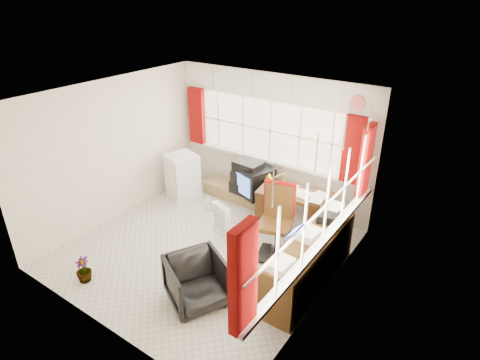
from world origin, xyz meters
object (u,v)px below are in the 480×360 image
(crt_tv, at_px, (254,181))
(desk, at_px, (294,208))
(radiator, at_px, (222,223))
(credenza, at_px, (309,260))
(desk_lamp, at_px, (284,179))
(task_chair, at_px, (277,218))
(office_chair, at_px, (197,282))
(tv_bench, at_px, (238,192))
(mini_fridge, at_px, (183,176))

(crt_tv, bearing_deg, desk, -15.94)
(radiator, distance_m, credenza, 1.79)
(desk_lamp, distance_m, radiator, 1.29)
(task_chair, height_order, crt_tv, task_chair)
(desk, relative_size, crt_tv, 1.71)
(desk, relative_size, task_chair, 1.09)
(office_chair, bearing_deg, radiator, 53.87)
(desk, bearing_deg, tv_bench, 165.74)
(credenza, height_order, mini_fridge, mini_fridge)
(desk, height_order, credenza, credenza)
(credenza, bearing_deg, radiator, 170.27)
(task_chair, relative_size, tv_bench, 0.85)
(desk, distance_m, mini_fridge, 2.36)
(desk, distance_m, task_chair, 0.83)
(desk_lamp, relative_size, credenza, 0.20)
(task_chair, relative_size, credenza, 0.60)
(task_chair, bearing_deg, crt_tv, 136.03)
(desk_lamp, xyz_separation_m, mini_fridge, (-2.23, -0.06, -0.53))
(radiator, bearing_deg, task_chair, 4.33)
(radiator, relative_size, credenza, 0.27)
(desk_lamp, xyz_separation_m, office_chair, (-0.07, -2.18, -0.65))
(office_chair, bearing_deg, task_chair, 17.68)
(crt_tv, bearing_deg, office_chair, -73.03)
(mini_fridge, bearing_deg, crt_tv, 20.61)
(desk_lamp, bearing_deg, crt_tv, 152.42)
(credenza, xyz_separation_m, mini_fridge, (-3.21, 0.93, 0.07))
(desk_lamp, distance_m, office_chair, 2.28)
(task_chair, distance_m, radiator, 1.10)
(office_chair, xyz_separation_m, crt_tv, (-0.81, 2.64, 0.19))
(radiator, xyz_separation_m, tv_bench, (-0.52, 1.22, -0.10))
(task_chair, relative_size, mini_fridge, 1.32)
(desk_lamp, height_order, office_chair, desk_lamp)
(desk_lamp, bearing_deg, mini_fridge, -178.56)
(desk_lamp, height_order, mini_fridge, desk_lamp)
(crt_tv, bearing_deg, mini_fridge, -159.39)
(task_chair, relative_size, office_chair, 1.61)
(task_chair, height_order, radiator, task_chair)
(radiator, bearing_deg, office_chair, -64.50)
(desk, distance_m, office_chair, 2.36)
(radiator, relative_size, tv_bench, 0.39)
(task_chair, height_order, mini_fridge, task_chair)
(office_chair, relative_size, crt_tv, 0.97)
(task_chair, distance_m, mini_fridge, 2.53)
(tv_bench, height_order, mini_fridge, mini_fridge)
(tv_bench, bearing_deg, credenza, -33.70)
(desk_lamp, bearing_deg, task_chair, -69.16)
(radiator, bearing_deg, desk, 43.62)
(desk_lamp, xyz_separation_m, crt_tv, (-0.87, 0.45, -0.46))
(credenza, height_order, crt_tv, credenza)
(tv_bench, distance_m, mini_fridge, 1.15)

